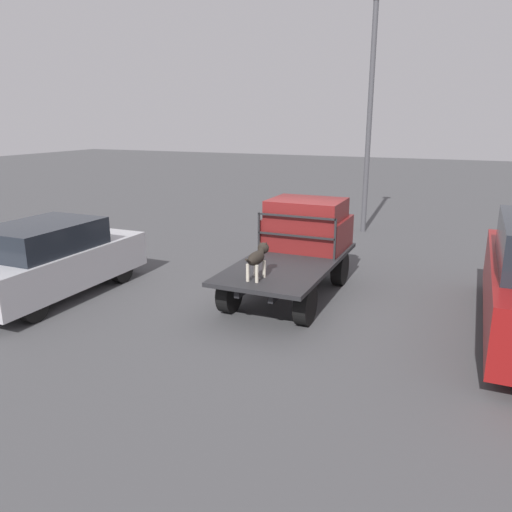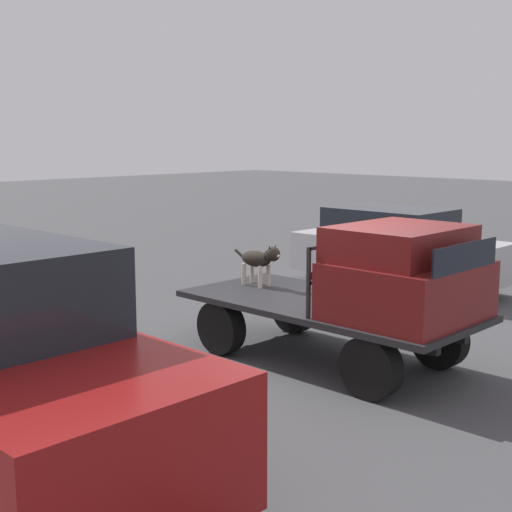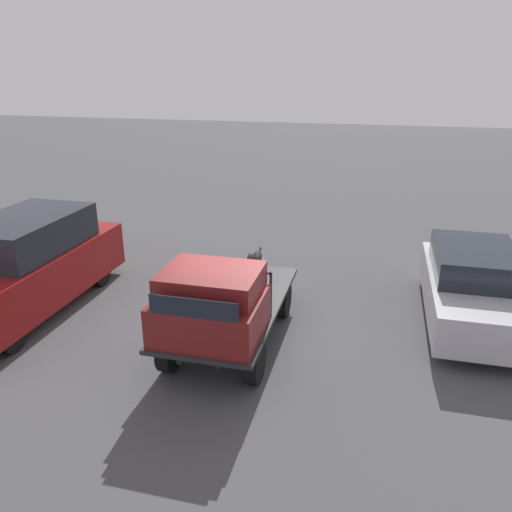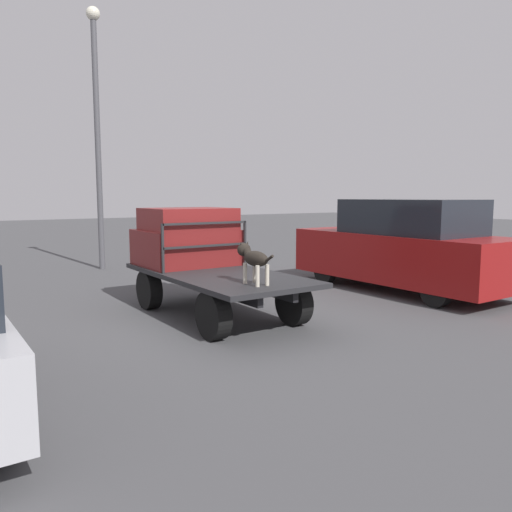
{
  "view_description": "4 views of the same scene",
  "coord_description": "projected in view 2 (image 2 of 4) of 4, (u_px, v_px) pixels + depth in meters",
  "views": [
    {
      "loc": [
        -9.23,
        -3.29,
        3.57
      ],
      "look_at": [
        -1.42,
        0.12,
        1.22
      ],
      "focal_mm": 35.0,
      "sensor_mm": 36.0,
      "label": 1
    },
    {
      "loc": [
        5.64,
        -7.19,
        2.91
      ],
      "look_at": [
        -1.42,
        0.12,
        1.22
      ],
      "focal_mm": 50.0,
      "sensor_mm": 36.0,
      "label": 2
    },
    {
      "loc": [
        8.11,
        2.51,
        4.95
      ],
      "look_at": [
        -1.42,
        0.12,
        1.22
      ],
      "focal_mm": 35.0,
      "sensor_mm": 36.0,
      "label": 3
    },
    {
      "loc": [
        -7.53,
        4.27,
        2.11
      ],
      "look_at": [
        -1.42,
        0.12,
        1.22
      ],
      "focal_mm": 35.0,
      "sensor_mm": 36.0,
      "label": 4
    }
  ],
  "objects": [
    {
      "name": "ground_plane",
      "position": [
        326.0,
        360.0,
        9.44
      ],
      "size": [
        80.0,
        80.0,
        0.0
      ],
      "primitive_type": "plane",
      "color": "#474749"
    },
    {
      "name": "flatbed_truck",
      "position": [
        327.0,
        318.0,
        9.35
      ],
      "size": [
        3.96,
        1.83,
        0.79
      ],
      "color": "black",
      "rests_on": "ground"
    },
    {
      "name": "dog",
      "position": [
        260.0,
        259.0,
        10.24
      ],
      "size": [
        0.91,
        0.23,
        0.64
      ],
      "rotation": [
        0.0,
        0.0,
        -0.33
      ],
      "color": "beige",
      "rests_on": "flatbed_truck"
    },
    {
      "name": "truck_cab",
      "position": [
        405.0,
        275.0,
        8.44
      ],
      "size": [
        1.49,
        1.71,
        1.1
      ],
      "color": "maroon",
      "rests_on": "flatbed_truck"
    },
    {
      "name": "parked_sedan",
      "position": [
        395.0,
        248.0,
        13.83
      ],
      "size": [
        4.03,
        1.74,
        1.57
      ],
      "rotation": [
        0.0,
        0.0,
        -0.08
      ],
      "color": "black",
      "rests_on": "ground"
    },
    {
      "name": "truck_headboard",
      "position": [
        351.0,
        263.0,
        8.96
      ],
      "size": [
        0.04,
        1.71,
        0.86
      ],
      "color": "#232326",
      "rests_on": "flatbed_truck"
    }
  ]
}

